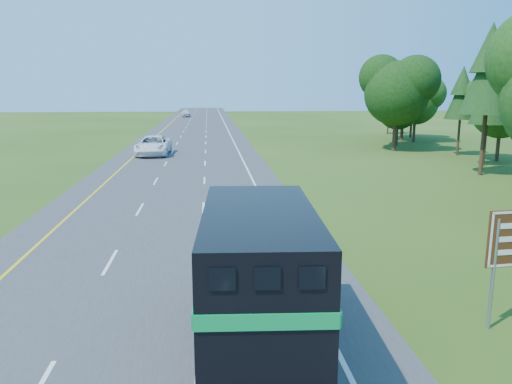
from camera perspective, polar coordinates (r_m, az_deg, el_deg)
road at (r=58.95m, az=-7.57°, el=4.93°), size 15.00×260.00×0.04m
lane_markings at (r=58.95m, az=-7.57°, el=4.95°), size 11.15×260.00×0.01m
tree_wall_right at (r=45.28m, az=26.65°, el=9.39°), size 16.00×100.00×12.00m
horse_truck at (r=13.38m, az=0.23°, el=-8.98°), size 3.22×8.96×3.91m
white_suv at (r=53.86m, az=-11.65°, el=5.24°), size 3.48×7.23×1.99m
far_car at (r=127.12m, az=-8.00°, el=8.89°), size 2.27×5.15×1.72m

